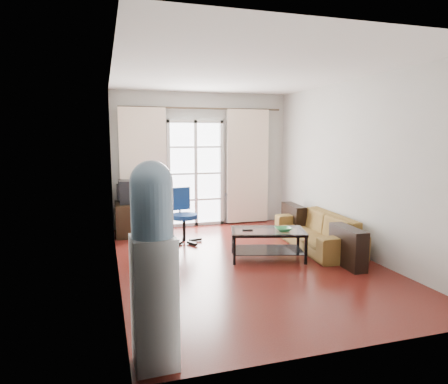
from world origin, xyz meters
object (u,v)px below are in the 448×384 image
object	(u,v)px
sofa	(317,231)
crt_tv	(130,192)
water_cooler	(153,261)
tv_stand	(130,219)
coffee_table	(268,240)
task_chair	(183,227)

from	to	relation	value
sofa	crt_tv	bearing A→B (deg)	-118.63
crt_tv	water_cooler	distance (m)	4.52
tv_stand	coffee_table	bearing A→B (deg)	-48.30
sofa	water_cooler	xyz separation A→B (m)	(-2.98, -2.69, 0.58)
tv_stand	crt_tv	bearing A→B (deg)	80.62
task_chair	water_cooler	distance (m)	3.80
sofa	water_cooler	distance (m)	4.06
tv_stand	water_cooler	bearing A→B (deg)	-90.62
tv_stand	water_cooler	size ratio (longest dim) A/B	0.49
coffee_table	water_cooler	bearing A→B (deg)	-129.89
sofa	task_chair	bearing A→B (deg)	-111.15
sofa	crt_tv	world-z (taller)	crt_tv
sofa	coffee_table	world-z (taller)	sofa
coffee_table	crt_tv	world-z (taller)	crt_tv
coffee_table	task_chair	distance (m)	1.64
sofa	task_chair	world-z (taller)	task_chair
sofa	crt_tv	size ratio (longest dim) A/B	4.17
tv_stand	crt_tv	xyz separation A→B (m)	(0.00, 0.02, 0.51)
crt_tv	water_cooler	bearing A→B (deg)	-91.60
crt_tv	task_chair	world-z (taller)	crt_tv
task_chair	tv_stand	bearing A→B (deg)	124.59
coffee_table	crt_tv	size ratio (longest dim) A/B	2.56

